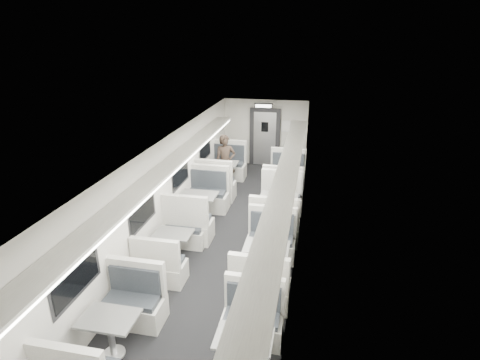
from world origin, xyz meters
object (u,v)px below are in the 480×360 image
at_px(booth_right_d, 244,356).
at_px(booth_left_b, 199,208).
at_px(booth_left_a, 222,175).
at_px(vestibule_door, 265,138).
at_px(booth_left_c, 174,247).
at_px(booth_right_b, 278,210).
at_px(booth_left_d, 111,336).
at_px(booth_right_a, 285,184).
at_px(passenger, 225,163).
at_px(booth_right_c, 266,262).
at_px(exit_sign, 264,106).

bearing_deg(booth_right_d, booth_left_b, 114.95).
bearing_deg(booth_left_a, booth_right_d, -73.51).
relative_size(booth_left_b, vestibule_door, 1.09).
bearing_deg(booth_left_c, booth_right_b, 45.82).
bearing_deg(booth_right_b, booth_left_a, 132.83).
distance_m(booth_left_a, booth_left_d, 6.80).
height_order(booth_right_a, booth_right_d, booth_right_a).
distance_m(booth_left_b, passenger, 2.41).
relative_size(booth_left_d, booth_right_b, 0.89).
xyz_separation_m(booth_right_c, vestibule_door, (-1.00, 6.89, 0.66)).
distance_m(booth_right_d, passenger, 6.93).
bearing_deg(booth_right_a, booth_right_d, -90.00).
height_order(booth_right_d, passenger, passenger).
height_order(booth_left_b, booth_right_c, booth_left_b).
bearing_deg(booth_left_a, vestibule_door, 67.69).
bearing_deg(booth_right_a, booth_right_b, -90.00).
height_order(booth_right_b, passenger, passenger).
bearing_deg(booth_left_d, booth_right_d, 1.18).
bearing_deg(booth_left_a, booth_right_c, -65.79).
height_order(booth_left_d, booth_right_d, booth_left_d).
xyz_separation_m(booth_right_d, passenger, (-1.86, 6.66, 0.52)).
xyz_separation_m(booth_right_b, vestibule_door, (-1.00, 4.59, 0.63)).
xyz_separation_m(booth_right_b, exit_sign, (-1.00, 4.11, 1.87)).
bearing_deg(booth_right_b, booth_left_c, -134.18).
distance_m(booth_left_b, booth_left_c, 1.76).
relative_size(booth_left_c, booth_left_d, 0.96).
distance_m(booth_right_d, vestibule_door, 9.27).
xyz_separation_m(booth_left_b, exit_sign, (1.00, 4.41, 1.87)).
distance_m(booth_right_c, vestibule_door, 6.99).
bearing_deg(booth_left_c, passenger, 88.08).
bearing_deg(booth_left_d, booth_left_c, 90.00).
bearing_deg(booth_left_b, booth_right_d, -65.05).
bearing_deg(booth_right_a, booth_left_b, -133.03).
bearing_deg(booth_right_c, exit_sign, 98.88).
bearing_deg(exit_sign, booth_left_d, -96.52).
xyz_separation_m(booth_right_b, booth_right_c, (0.00, -2.29, -0.03)).
xyz_separation_m(booth_left_a, booth_right_c, (2.00, -4.45, -0.04)).
height_order(booth_right_d, exit_sign, exit_sign).
relative_size(booth_left_a, booth_right_b, 1.03).
distance_m(booth_right_b, vestibule_door, 4.74).
height_order(booth_right_b, booth_right_d, booth_right_b).
relative_size(booth_right_c, vestibule_door, 1.01).
distance_m(booth_left_a, vestibule_door, 2.71).
bearing_deg(booth_right_b, booth_right_a, 90.00).
height_order(booth_left_c, exit_sign, exit_sign).
bearing_deg(passenger, booth_left_b, -115.58).
distance_m(passenger, exit_sign, 2.63).
height_order(booth_left_b, booth_right_b, booth_left_b).
distance_m(booth_left_b, booth_right_a, 2.93).
xyz_separation_m(passenger, vestibule_door, (0.86, 2.54, 0.18)).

